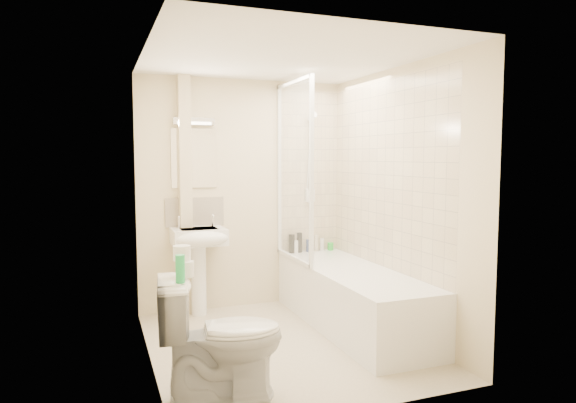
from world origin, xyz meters
name	(u,v)px	position (x,y,z in m)	size (l,w,h in m)	color
floor	(284,344)	(0.00, 0.00, 0.00)	(2.50, 2.50, 0.00)	beige
wall_back	(243,194)	(0.00, 1.25, 1.20)	(2.20, 0.02, 2.40)	beige
wall_left	(148,209)	(-1.10, 0.00, 1.20)	(0.02, 2.50, 2.40)	beige
wall_right	(397,200)	(1.10, 0.00, 1.20)	(0.02, 2.50, 2.40)	beige
ceiling	(284,57)	(0.00, 0.00, 2.40)	(2.20, 2.50, 0.02)	white
tile_back	(309,172)	(0.75, 1.24, 1.42)	(0.70, 0.01, 1.75)	beige
tile_right	(385,175)	(1.09, 0.20, 1.42)	(0.01, 2.10, 1.75)	beige
pipe_boxing	(185,196)	(-0.62, 1.19, 1.20)	(0.12, 0.12, 2.40)	beige
splashback	(195,212)	(-0.52, 1.24, 1.03)	(0.60, 0.01, 0.30)	beige
mirror	(194,158)	(-0.52, 1.24, 1.58)	(0.46, 0.01, 0.60)	white
strip_light	(194,121)	(-0.52, 1.22, 1.95)	(0.42, 0.07, 0.07)	silver
bathtub	(352,297)	(0.75, 0.20, 0.29)	(0.70, 2.10, 0.55)	white
shower_screen	(294,171)	(0.40, 0.80, 1.45)	(0.04, 0.92, 1.80)	white
shower_fixture	(310,161)	(0.75, 1.19, 1.55)	(0.10, 0.16, 0.99)	white
pedestal_sink	(199,247)	(-0.52, 1.01, 0.71)	(0.52, 0.48, 1.01)	white
bottle_black_a	(292,244)	(0.52, 1.16, 0.65)	(0.07, 0.07, 0.20)	black
bottle_white_a	(295,246)	(0.56, 1.16, 0.62)	(0.06, 0.06, 0.14)	white
bottle_black_b	(299,243)	(0.61, 1.16, 0.66)	(0.06, 0.06, 0.22)	black
bottle_blue	(308,246)	(0.71, 1.16, 0.62)	(0.05, 0.05, 0.14)	navy
bottle_cream	(316,243)	(0.81, 1.16, 0.64)	(0.05, 0.05, 0.18)	beige
bottle_white_b	(322,245)	(0.88, 1.16, 0.62)	(0.05, 0.05, 0.14)	silver
bottle_green	(330,246)	(0.98, 1.16, 0.59)	(0.07, 0.07, 0.08)	green
toilet	(221,337)	(-0.72, -0.76, 0.41)	(0.85, 0.55, 0.82)	white
toilet_roll_lower	(186,269)	(-0.93, -0.71, 0.87)	(0.10, 0.10, 0.10)	white
toilet_roll_upper	(182,253)	(-0.95, -0.66, 0.97)	(0.11, 0.11, 0.10)	white
green_bottle	(180,269)	(-0.99, -0.86, 0.91)	(0.06, 0.06, 0.17)	#28C15D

